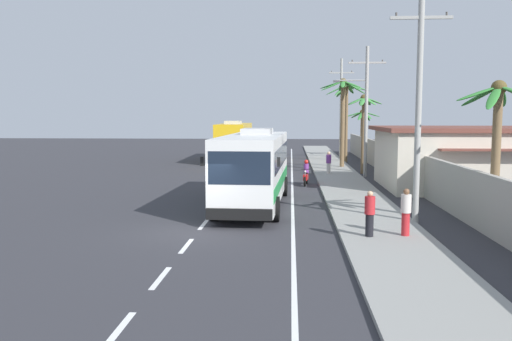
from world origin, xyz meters
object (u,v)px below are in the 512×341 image
coach_bus_far_lane (235,140)px  roadside_building (502,158)px  utility_pole_far (341,107)px  palm_third (364,118)px  pedestrian_near_kerb (370,213)px  palm_farthest (343,106)px  coach_bus_foreground (255,166)px  palm_second (362,124)px  palm_fourth (347,103)px  pedestrian_far_walk (406,211)px  utility_pole_mid (365,107)px  pedestrian_midwalk (329,162)px  motorcycle_beside_bus (306,175)px  palm_nearest (497,126)px  utility_pole_nearest (419,105)px

coach_bus_far_lane → roadside_building: coach_bus_far_lane is taller
utility_pole_far → palm_third: bearing=-88.5°
pedestrian_near_kerb → palm_farthest: bearing=70.9°
coach_bus_foreground → coach_bus_far_lane: (-3.60, 25.23, 0.08)m
utility_pole_far → palm_third: (0.38, -14.14, -1.10)m
palm_second → pedestrian_near_kerb: bearing=-97.1°
coach_bus_foreground → palm_third: bearing=64.3°
pedestrian_near_kerb → utility_pole_far: bearing=70.6°
pedestrian_near_kerb → roadside_building: (9.73, 13.88, 0.87)m
palm_second → palm_fourth: size_ratio=0.67×
pedestrian_far_walk → utility_pole_mid: size_ratio=0.18×
pedestrian_midwalk → motorcycle_beside_bus: bearing=25.3°
palm_third → palm_second: bearing=82.8°
palm_fourth → motorcycle_beside_bus: bearing=-104.0°
utility_pole_mid → palm_second: (2.18, 17.82, -1.44)m
pedestrian_far_walk → motorcycle_beside_bus: bearing=3.2°
palm_nearest → palm_farthest: size_ratio=0.77×
pedestrian_midwalk → palm_nearest: (4.89, -18.16, 2.96)m
palm_nearest → palm_third: palm_third is taller
palm_nearest → motorcycle_beside_bus: bearing=117.4°
utility_pole_nearest → palm_second: utility_pole_nearest is taller
motorcycle_beside_bus → utility_pole_mid: utility_pole_mid is taller
pedestrian_far_walk → utility_pole_far: utility_pole_far is taller
pedestrian_midwalk → palm_fourth: (2.39, 11.41, 4.46)m
roadside_building → palm_farthest: bearing=125.0°
pedestrian_near_kerb → roadside_building: 16.97m
palm_second → palm_third: size_ratio=0.84×
coach_bus_far_lane → pedestrian_far_walk: bearing=-73.7°
palm_nearest → palm_fourth: (-2.50, 29.57, 1.50)m
palm_third → palm_farthest: palm_farthest is taller
motorcycle_beside_bus → palm_third: size_ratio=0.33×
coach_bus_far_lane → pedestrian_midwalk: size_ratio=7.56×
palm_third → coach_bus_far_lane: bearing=135.8°
pedestrian_midwalk → utility_pole_nearest: 17.79m
motorcycle_beside_bus → utility_pole_nearest: size_ratio=0.22×
motorcycle_beside_bus → coach_bus_foreground: bearing=-108.8°
coach_bus_foreground → coach_bus_far_lane: 25.49m
coach_bus_far_lane → pedestrian_near_kerb: bearing=-75.9°
utility_pole_mid → palm_fourth: size_ratio=1.23×
coach_bus_far_lane → roadside_building: size_ratio=0.83×
motorcycle_beside_bus → palm_second: size_ratio=0.40×
utility_pole_mid → palm_nearest: bearing=-81.9°
palm_third → roadside_building: palm_third is taller
utility_pole_nearest → utility_pole_mid: utility_pole_mid is taller
palm_nearest → utility_pole_far: bearing=94.4°
palm_farthest → utility_pole_mid: bearing=-81.5°
utility_pole_mid → palm_second: size_ratio=1.83×
palm_farthest → palm_third: bearing=-73.4°
palm_third → utility_pole_far: bearing=91.5°
coach_bus_foreground → roadside_building: bearing=26.0°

